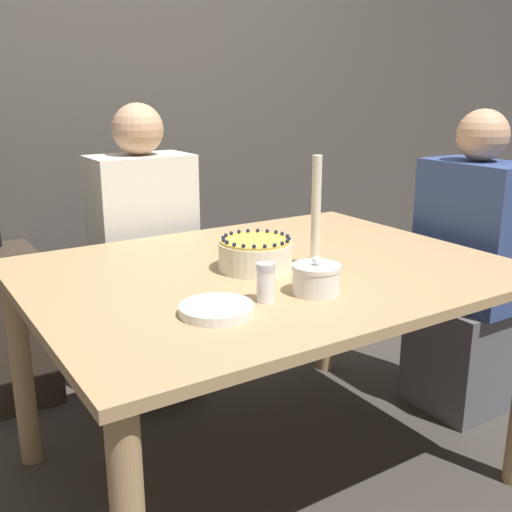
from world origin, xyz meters
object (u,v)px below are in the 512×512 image
(candle, at_px, (316,220))
(cake, at_px, (256,255))
(person_man_blue_shirt, at_px, (145,273))
(sugar_shaker, at_px, (266,282))
(sugar_bowl, at_px, (316,279))
(person_woman_floral, at_px, (468,285))

(candle, bearing_deg, cake, 160.97)
(cake, distance_m, person_man_blue_shirt, 0.81)
(sugar_shaker, bearing_deg, person_man_blue_shirt, 85.74)
(sugar_shaker, distance_m, person_man_blue_shirt, 1.05)
(cake, height_order, sugar_bowl, cake)
(cake, relative_size, candle, 0.66)
(cake, xyz_separation_m, person_woman_floral, (0.97, -0.05, -0.26))
(cake, bearing_deg, person_woman_floral, -2.74)
(sugar_bowl, distance_m, sugar_shaker, 0.15)
(sugar_bowl, xyz_separation_m, sugar_shaker, (-0.15, 0.02, 0.01))
(sugar_bowl, bearing_deg, sugar_shaker, 172.13)
(sugar_shaker, relative_size, person_woman_floral, 0.09)
(sugar_bowl, bearing_deg, person_woman_floral, 13.43)
(person_man_blue_shirt, bearing_deg, sugar_shaker, 85.74)
(sugar_bowl, bearing_deg, person_man_blue_shirt, 94.19)
(candle, bearing_deg, sugar_bowl, -127.41)
(person_man_blue_shirt, relative_size, person_woman_floral, 1.01)
(sugar_shaker, height_order, person_woman_floral, person_woman_floral)
(sugar_shaker, distance_m, person_woman_floral, 1.16)
(sugar_bowl, xyz_separation_m, person_woman_floral, (0.95, 0.23, -0.26))
(sugar_bowl, xyz_separation_m, candle, (0.16, 0.21, 0.10))
(cake, bearing_deg, candle, -19.03)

